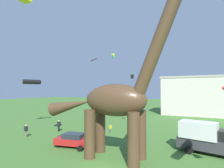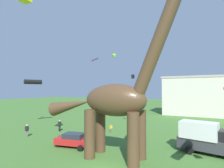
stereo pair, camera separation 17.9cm
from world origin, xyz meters
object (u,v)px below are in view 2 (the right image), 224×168
person_vendor_side (88,123)px  person_strolling_adult (27,129)px  parked_box_truck (206,137)px  kite_mid_right (33,82)px  person_near_flyer (111,128)px  kite_near_low (153,62)px  kite_mid_center (133,77)px  dinosaur_sculpture (114,100)px  kite_trailing (95,60)px  person_photographer (60,124)px  parked_sedan_left (74,140)px  kite_near_high (114,55)px

person_vendor_side → person_strolling_adult: size_ratio=1.01×
parked_box_truck → kite_mid_right: size_ratio=1.86×
parked_box_truck → person_near_flyer: parked_box_truck is taller
person_strolling_adult → kite_mid_right: kite_mid_right is taller
person_strolling_adult → kite_near_low: size_ratio=2.51×
kite_mid_center → dinosaur_sculpture: bearing=-76.8°
parked_box_truck → person_strolling_adult: (-22.28, -3.81, -0.60)m
kite_near_low → person_vendor_side: bearing=-164.3°
dinosaur_sculpture → person_strolling_adult: size_ratio=8.94×
parked_box_truck → person_near_flyer: bearing=175.1°
person_near_flyer → parked_box_truck: bearing=-48.4°
kite_near_low → kite_mid_right: size_ratio=0.22×
person_near_flyer → kite_trailing: bearing=132.4°
person_photographer → kite_mid_right: 11.12m
parked_box_truck → person_strolling_adult: bearing=-159.0°
parked_sedan_left → person_vendor_side: (-3.58, 8.07, 0.24)m
dinosaur_sculpture → person_vendor_side: size_ratio=8.88×
dinosaur_sculpture → parked_sedan_left: bearing=155.9°
person_vendor_side → parked_box_truck: bearing=62.9°
kite_mid_center → parked_box_truck: bearing=-39.5°
dinosaur_sculpture → kite_trailing: 14.62m
kite_near_low → kite_mid_right: (-21.96, -3.96, -2.84)m
person_photographer → kite_mid_right: kite_mid_right is taller
kite_trailing → person_strolling_adult: bearing=-124.1°
dinosaur_sculpture → kite_mid_right: 22.69m
person_photographer → kite_trailing: kite_trailing is taller
person_near_flyer → dinosaur_sculpture: bearing=-93.5°
kite_mid_right → dinosaur_sculpture: bearing=-20.7°
parked_box_truck → person_vendor_side: size_ratio=3.41×
parked_sedan_left → person_strolling_adult: bearing=165.7°
person_vendor_side → kite_near_low: size_ratio=2.53×
kite_near_low → kite_mid_center: (-4.33, 2.87, -1.94)m
parked_sedan_left → kite_near_high: bearing=92.5°
person_photographer → person_near_flyer: bearing=-112.1°
person_near_flyer → kite_mid_center: (1.53, 5.65, 8.23)m
parked_sedan_left → kite_mid_right: (-15.43, 6.95, 7.26)m
kite_trailing → kite_mid_center: bearing=42.5°
parked_sedan_left → kite_mid_center: bearing=70.4°
person_near_flyer → person_photographer: (-7.63, -2.96, 0.34)m
parked_sedan_left → kite_near_high: kite_near_high is taller
dinosaur_sculpture → kite_near_low: (0.86, 11.92, 5.34)m
kite_near_high → kite_mid_right: 18.10m
parked_sedan_left → person_vendor_side: size_ratio=2.57×
kite_mid_right → kite_near_high: bearing=50.4°
dinosaur_sculpture → kite_mid_right: bearing=145.3°
parked_sedan_left → kite_mid_right: size_ratio=1.41×
person_near_flyer → kite_near_low: size_ratio=1.77×
kite_trailing → kite_near_high: bearing=99.0°
person_vendor_side → kite_mid_right: (-11.85, -1.11, 7.01)m
person_near_flyer → kite_mid_right: 17.73m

